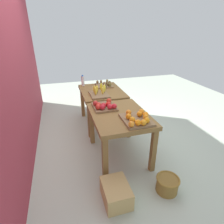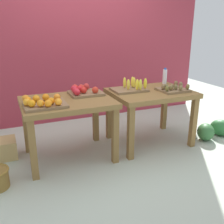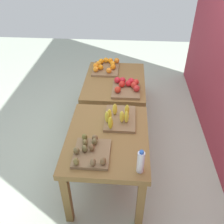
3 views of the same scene
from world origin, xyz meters
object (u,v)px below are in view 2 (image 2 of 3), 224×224
watermelon_pile (214,130)px  banana_crate (131,88)px  orange_bin (43,103)px  water_bottle (165,76)px  apple_bin (83,91)px  kiwi_bin (173,89)px  display_table_left (68,109)px  display_table_right (151,99)px

watermelon_pile → banana_crate: bearing=164.1°
orange_bin → water_bottle: water_bottle is taller
orange_bin → apple_bin: size_ratio=1.14×
water_bottle → kiwi_bin: bearing=-109.7°
display_table_left → banana_crate: banana_crate is taller
display_table_left → apple_bin: 0.33m
apple_bin → watermelon_pile: apple_bin is taller
kiwi_bin → orange_bin: bearing=-179.2°
banana_crate → watermelon_pile: bearing=-15.9°
display_table_left → kiwi_bin: 1.39m
apple_bin → watermelon_pile: size_ratio=0.58×
apple_bin → banana_crate: size_ratio=0.91×
kiwi_bin → banana_crate: bearing=155.7°
display_table_right → watermelon_pile: 1.10m
display_table_left → watermelon_pile: 2.14m
water_bottle → banana_crate: bearing=-162.5°
display_table_right → kiwi_bin: bearing=-26.0°
display_table_left → watermelon_pile: display_table_left is taller
orange_bin → apple_bin: 0.62m
display_table_right → apple_bin: size_ratio=2.60×
orange_bin → watermelon_pile: orange_bin is taller
display_table_right → kiwi_bin: kiwi_bin is taller
kiwi_bin → water_bottle: water_bottle is taller
watermelon_pile → water_bottle: bearing=134.3°
banana_crate → watermelon_pile: 1.40m
display_table_left → apple_bin: bearing=33.7°
display_table_left → display_table_right: 1.12m
banana_crate → kiwi_bin: 0.55m
orange_bin → kiwi_bin: orange_bin is taller
display_table_right → display_table_left: bearing=180.0°
display_table_right → water_bottle: bearing=36.8°
water_bottle → apple_bin: bearing=-173.6°
orange_bin → kiwi_bin: bearing=0.8°
kiwi_bin → water_bottle: 0.47m
display_table_left → display_table_right: bearing=0.0°
display_table_left → kiwi_bin: (1.38, -0.13, 0.14)m
kiwi_bin → display_table_left: bearing=174.8°
display_table_left → apple_bin: apple_bin is taller
banana_crate → kiwi_bin: (0.50, -0.23, -0.01)m
apple_bin → banana_crate: bearing=-5.6°
kiwi_bin → watermelon_pile: bearing=-9.2°
display_table_right → apple_bin: bearing=169.4°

